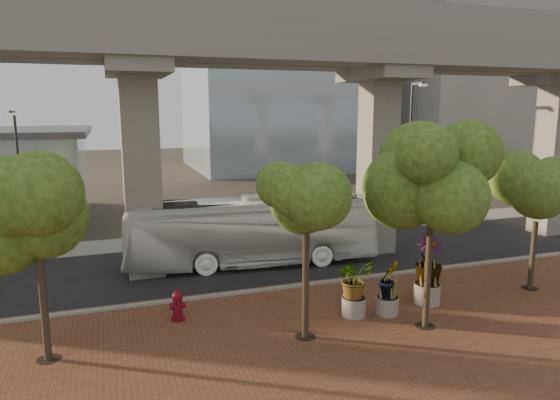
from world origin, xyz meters
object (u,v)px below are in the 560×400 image
object	(u,v)px
transit_bus	(252,231)
planter_front	(354,281)
parked_car	(555,209)
fire_hydrant	(178,305)

from	to	relation	value
transit_bus	planter_front	xyz separation A→B (m)	(1.80, -7.35, -0.32)
parked_car	fire_hydrant	xyz separation A→B (m)	(-27.17, -8.62, -0.10)
fire_hydrant	planter_front	bearing A→B (deg)	-15.53
transit_bus	fire_hydrant	distance (m)	7.22
planter_front	parked_car	bearing A→B (deg)	26.21
planter_front	fire_hydrant	bearing A→B (deg)	164.47
transit_bus	planter_front	size ratio (longest dim) A/B	5.60
parked_car	fire_hydrant	distance (m)	28.51
parked_car	planter_front	bearing A→B (deg)	105.62
parked_car	fire_hydrant	world-z (taller)	parked_car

